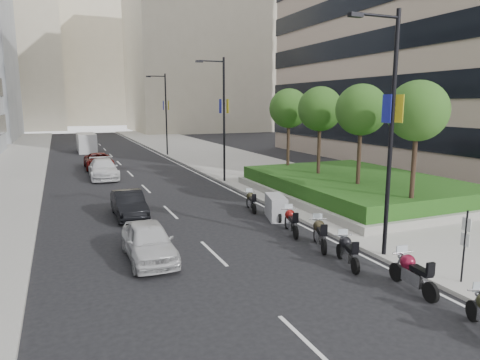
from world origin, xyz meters
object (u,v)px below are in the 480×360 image
car_d (99,161)px  motorcycle_3 (320,234)px  car_c (103,169)px  motorcycle_6 (251,201)px  lamp_post_1 (222,114)px  motorcycle_5 (276,208)px  parking_sign (465,243)px  motorcycle_2 (347,251)px  lamp_post_0 (388,124)px  motorcycle_4 (291,221)px  delivery_van (87,144)px  car_b (129,204)px  car_a (149,241)px  motorcycle_1 (412,273)px  lamp_post_2 (165,110)px

car_d → motorcycle_3: bearing=-76.4°
car_c → motorcycle_6: bearing=-64.3°
lamp_post_1 → motorcycle_5: bearing=-95.7°
motorcycle_3 → motorcycle_5: 4.56m
parking_sign → motorcycle_2: parking_sign is taller
lamp_post_0 → motorcycle_4: (-1.57, 4.06, -4.50)m
motorcycle_3 → motorcycle_5: size_ratio=0.97×
lamp_post_0 → parking_sign: 4.74m
lamp_post_0 → motorcycle_4: bearing=111.1°
car_d → delivery_van: 14.49m
parking_sign → car_c: size_ratio=0.48×
motorcycle_2 → delivery_van: 42.93m
motorcycle_6 → car_b: (-6.36, 1.20, 0.15)m
motorcycle_5 → motorcycle_3: bearing=-168.7°
car_a → car_d: bearing=89.5°
lamp_post_0 → motorcycle_2: 4.80m
motorcycle_1 → motorcycle_4: bearing=10.6°
motorcycle_1 → car_c: size_ratio=0.43×
motorcycle_4 → car_d: size_ratio=0.41×
lamp_post_0 → motorcycle_5: (-1.05, 6.51, -4.46)m
parking_sign → car_b: parking_sign is taller
motorcycle_4 → car_a: car_a is taller
motorcycle_6 → car_d: 20.29m
motorcycle_3 → car_d: bearing=35.5°
motorcycle_5 → motorcycle_2: bearing=-168.9°
car_b → delivery_van: size_ratio=0.76×
lamp_post_2 → motorcycle_5: (-1.05, -28.49, -4.46)m
motorcycle_4 → motorcycle_2: bearing=-165.5°
motorcycle_5 → car_c: (-6.85, 15.91, 0.15)m
lamp_post_2 → car_b: bearing=-107.3°
lamp_post_2 → motorcycle_6: lamp_post_2 is taller
motorcycle_1 → motorcycle_5: (0.01, 9.14, 0.01)m
motorcycle_6 → car_d: car_d is taller
parking_sign → car_a: 10.81m
motorcycle_1 → car_d: size_ratio=0.44×
motorcycle_1 → motorcycle_2: size_ratio=1.10×
lamp_post_0 → motorcycle_3: bearing=126.1°
lamp_post_0 → motorcycle_1: lamp_post_0 is taller
lamp_post_1 → lamp_post_2: same height
motorcycle_3 → car_c: 21.45m
lamp_post_0 → parking_sign: size_ratio=3.60×
car_c → motorcycle_5: bearing=-65.9°
motorcycle_3 → parking_sign: bearing=-135.4°
lamp_post_2 → car_a: bearing=-104.3°
lamp_post_0 → motorcycle_2: size_ratio=4.46×
motorcycle_5 → delivery_van: size_ratio=0.40×
lamp_post_0 → motorcycle_1: (-1.07, -2.63, -4.48)m
parking_sign → car_c: 26.83m
motorcycle_4 → car_a: bearing=111.9°
lamp_post_0 → motorcycle_4: lamp_post_0 is taller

